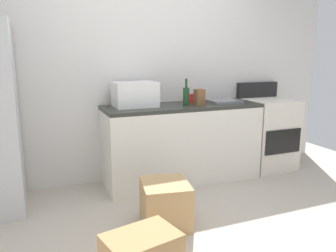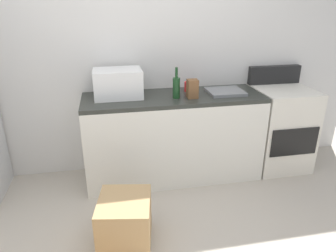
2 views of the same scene
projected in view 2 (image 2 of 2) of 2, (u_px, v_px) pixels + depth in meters
wall_back at (138, 51)px, 3.22m from camera, size 5.00×0.10×2.60m
kitchen_counter at (173, 137)px, 3.28m from camera, size 1.80×0.60×0.90m
stove_oven at (280, 127)px, 3.50m from camera, size 0.60×0.61×1.10m
microwave at (118, 83)px, 3.03m from camera, size 0.46×0.34×0.27m
sink_basin at (225, 92)px, 3.19m from camera, size 0.36×0.32×0.03m
wine_bottle at (176, 87)px, 3.00m from camera, size 0.07×0.07×0.30m
coffee_mug at (188, 86)px, 3.25m from camera, size 0.08×0.08×0.10m
knife_block at (192, 89)px, 3.01m from camera, size 0.10×0.10×0.18m
cardboard_box_small at (125, 221)px, 2.43m from camera, size 0.46×0.50×0.39m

